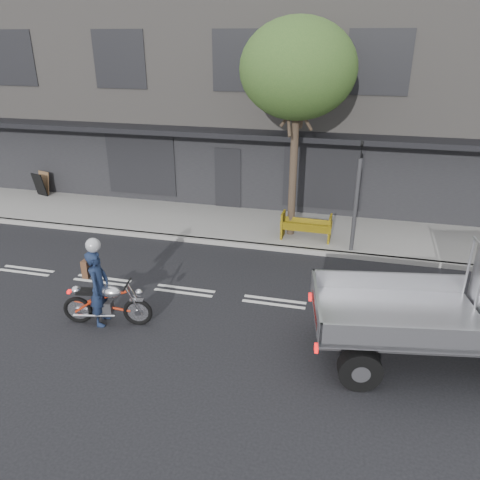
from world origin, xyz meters
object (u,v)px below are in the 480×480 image
motorcycle (107,302)px  rider (99,288)px  construction_barrier (305,229)px  sandwich_board (39,185)px  traffic_light_pole (356,204)px  street_tree (298,70)px

motorcycle → rider: bearing=170.1°
construction_barrier → sandwich_board: 11.24m
traffic_light_pole → sandwich_board: traffic_light_pole is taller
street_tree → construction_barrier: (0.54, -0.59, -4.68)m
traffic_light_pole → motorcycle: bearing=-136.1°
street_tree → construction_barrier: bearing=-47.5°
motorcycle → sandwich_board: bearing=123.3°
traffic_light_pole → sandwich_board: (-12.50, 2.35, -1.03)m
rider → construction_barrier: 6.83m
rider → sandwich_board: size_ratio=1.95×
motorcycle → construction_barrier: size_ratio=1.30×
traffic_light_pole → rider: bearing=-136.9°
rider → construction_barrier: size_ratio=1.14×
street_tree → motorcycle: 8.39m
street_tree → rider: 8.26m
sandwich_board → construction_barrier: bearing=6.6°
sandwich_board → traffic_light_pole: bearing=6.7°
street_tree → traffic_light_pole: 4.23m
street_tree → construction_barrier: street_tree is taller
motorcycle → rider: rider is taller
street_tree → sandwich_board: 11.59m
street_tree → motorcycle: size_ratio=3.23×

